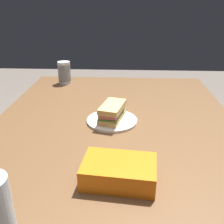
{
  "coord_description": "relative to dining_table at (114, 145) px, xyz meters",
  "views": [
    {
      "loc": [
        1.02,
        0.04,
        1.32
      ],
      "look_at": [
        -0.07,
        -0.01,
        0.83
      ],
      "focal_mm": 41.36,
      "sensor_mm": 36.0,
      "label": 1
    }
  ],
  "objects": [
    {
      "name": "chip_bag",
      "position": [
        0.36,
        0.03,
        0.12
      ],
      "size": [
        0.17,
        0.24,
        0.07
      ],
      "primitive_type": "cube",
      "rotation": [
        0.0,
        0.0,
        4.61
      ],
      "color": "orange",
      "rests_on": "dining_table"
    },
    {
      "name": "dining_table",
      "position": [
        0.0,
        0.0,
        0.0
      ],
      "size": [
        1.62,
        1.15,
        0.78
      ],
      "color": "brown",
      "rests_on": "ground_plane"
    },
    {
      "name": "plastic_cup_stack",
      "position": [
        -0.66,
        -0.37,
        0.16
      ],
      "size": [
        0.08,
        0.08,
        0.15
      ],
      "color": "silver",
      "rests_on": "dining_table"
    },
    {
      "name": "sandwich",
      "position": [
        -0.07,
        -0.01,
        0.14
      ],
      "size": [
        0.2,
        0.13,
        0.08
      ],
      "color": "#DBB26B",
      "rests_on": "paper_plate"
    },
    {
      "name": "paper_plate",
      "position": [
        -0.07,
        -0.01,
        0.09
      ],
      "size": [
        0.24,
        0.24,
        0.01
      ],
      "primitive_type": "cylinder",
      "color": "white",
      "rests_on": "dining_table"
    }
  ]
}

